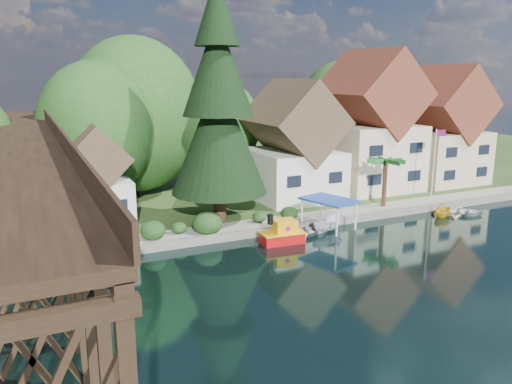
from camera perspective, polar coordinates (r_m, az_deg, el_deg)
ground at (r=31.16m, az=7.21°, el=-9.12°), size 140.00×140.00×0.00m
bank at (r=61.43m, az=-9.85°, el=2.15°), size 140.00×52.00×0.50m
seawall at (r=39.46m, az=5.99°, el=-3.79°), size 60.00×0.40×0.62m
promenade at (r=41.47m, az=7.45°, el=-2.67°), size 50.00×2.60×0.06m
trestle_bridge at (r=30.15m, az=-25.17°, el=-0.38°), size 4.12×44.18×9.30m
house_left at (r=46.66m, az=4.26°, el=4.95°), size 7.64×8.64×11.02m
house_center at (r=51.86m, az=12.79°, el=6.91°), size 8.65×9.18×13.89m
house_right at (r=57.50m, az=20.24°, el=6.37°), size 8.15×8.64×12.45m
shed at (r=39.86m, az=-17.87°, el=1.03°), size 5.09×5.40×7.85m
bg_trees at (r=48.67m, az=-5.00°, el=7.82°), size 49.90×13.30×10.57m
shrubs at (r=36.83m, az=-6.58°, el=-3.54°), size 15.76×2.47×1.70m
conifer at (r=38.62m, az=-4.35°, el=9.64°), size 7.52×7.52×18.53m
palm_tree at (r=44.58m, az=14.61°, el=3.27°), size 3.43×3.43×4.51m
flagpole at (r=47.75m, az=19.83°, el=3.72°), size 1.04×0.18×6.66m
tugboat at (r=36.02m, az=3.03°, el=-4.78°), size 3.22×1.90×2.26m
boat_white_a at (r=37.82m, az=5.55°, el=-4.45°), size 3.98×3.23×0.73m
boat_canopy at (r=38.92m, az=8.27°, el=-2.88°), size 3.78×4.61×2.57m
boat_yellow at (r=45.41m, az=20.61°, el=-1.80°), size 3.31×3.10×1.40m
boat_white_b at (r=46.82m, az=22.68°, el=-1.99°), size 4.10×3.65×0.70m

